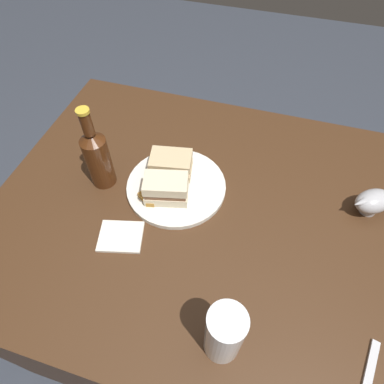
{
  "coord_description": "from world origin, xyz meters",
  "views": [
    {
      "loc": [
        0.1,
        -0.5,
        1.52
      ],
      "look_at": [
        -0.05,
        0.02,
        0.81
      ],
      "focal_mm": 31.01,
      "sensor_mm": 36.0,
      "label": 1
    }
  ],
  "objects_px": {
    "sandwich_half_right": "(166,189)",
    "cider_bottle": "(97,157)",
    "plate": "(176,186)",
    "fork": "(367,384)",
    "napkin": "(121,236)",
    "sandwich_half_left": "(171,164)",
    "pint_glass": "(224,335)",
    "gravy_boat": "(373,201)"
  },
  "relations": [
    {
      "from": "sandwich_half_right",
      "to": "cider_bottle",
      "type": "distance_m",
      "value": 0.2
    },
    {
      "from": "plate",
      "to": "fork",
      "type": "bearing_deg",
      "value": -35.11
    },
    {
      "from": "napkin",
      "to": "sandwich_half_left",
      "type": "bearing_deg",
      "value": 76.5
    },
    {
      "from": "napkin",
      "to": "pint_glass",
      "type": "bearing_deg",
      "value": -29.83
    },
    {
      "from": "sandwich_half_right",
      "to": "pint_glass",
      "type": "distance_m",
      "value": 0.39
    },
    {
      "from": "pint_glass",
      "to": "cider_bottle",
      "type": "bearing_deg",
      "value": 141.9
    },
    {
      "from": "plate",
      "to": "cider_bottle",
      "type": "xyz_separation_m",
      "value": [
        -0.21,
        -0.03,
        0.09
      ]
    },
    {
      "from": "sandwich_half_left",
      "to": "fork",
      "type": "xyz_separation_m",
      "value": [
        0.54,
        -0.4,
        -0.04
      ]
    },
    {
      "from": "sandwich_half_left",
      "to": "cider_bottle",
      "type": "xyz_separation_m",
      "value": [
        -0.18,
        -0.08,
        0.05
      ]
    },
    {
      "from": "fork",
      "to": "gravy_boat",
      "type": "bearing_deg",
      "value": -168.05
    },
    {
      "from": "plate",
      "to": "pint_glass",
      "type": "distance_m",
      "value": 0.43
    },
    {
      "from": "sandwich_half_left",
      "to": "fork",
      "type": "height_order",
      "value": "sandwich_half_left"
    },
    {
      "from": "pint_glass",
      "to": "cider_bottle",
      "type": "height_order",
      "value": "cider_bottle"
    },
    {
      "from": "pint_glass",
      "to": "cider_bottle",
      "type": "relative_size",
      "value": 0.65
    },
    {
      "from": "plate",
      "to": "fork",
      "type": "height_order",
      "value": "plate"
    },
    {
      "from": "napkin",
      "to": "fork",
      "type": "xyz_separation_m",
      "value": [
        0.59,
        -0.16,
        -0.0
      ]
    },
    {
      "from": "gravy_boat",
      "to": "sandwich_half_left",
      "type": "bearing_deg",
      "value": -176.82
    },
    {
      "from": "pint_glass",
      "to": "fork",
      "type": "bearing_deg",
      "value": 2.08
    },
    {
      "from": "plate",
      "to": "pint_glass",
      "type": "relative_size",
      "value": 1.68
    },
    {
      "from": "cider_bottle",
      "to": "napkin",
      "type": "height_order",
      "value": "cider_bottle"
    },
    {
      "from": "gravy_boat",
      "to": "fork",
      "type": "distance_m",
      "value": 0.43
    },
    {
      "from": "sandwich_half_right",
      "to": "gravy_boat",
      "type": "relative_size",
      "value": 1.05
    },
    {
      "from": "cider_bottle",
      "to": "fork",
      "type": "bearing_deg",
      "value": -24.39
    },
    {
      "from": "sandwich_half_right",
      "to": "fork",
      "type": "xyz_separation_m",
      "value": [
        0.52,
        -0.31,
        -0.05
      ]
    },
    {
      "from": "sandwich_half_right",
      "to": "cider_bottle",
      "type": "xyz_separation_m",
      "value": [
        -0.2,
        0.02,
        0.05
      ]
    },
    {
      "from": "plate",
      "to": "gravy_boat",
      "type": "xyz_separation_m",
      "value": [
        0.52,
        0.07,
        0.04
      ]
    },
    {
      "from": "sandwich_half_right",
      "to": "cider_bottle",
      "type": "height_order",
      "value": "cider_bottle"
    },
    {
      "from": "fork",
      "to": "pint_glass",
      "type": "bearing_deg",
      "value": -74.91
    },
    {
      "from": "cider_bottle",
      "to": "fork",
      "type": "xyz_separation_m",
      "value": [
        0.72,
        -0.32,
        -0.1
      ]
    },
    {
      "from": "sandwich_half_right",
      "to": "napkin",
      "type": "relative_size",
      "value": 1.17
    },
    {
      "from": "sandwich_half_left",
      "to": "fork",
      "type": "bearing_deg",
      "value": -36.7
    },
    {
      "from": "pint_glass",
      "to": "sandwich_half_left",
      "type": "bearing_deg",
      "value": 121.18
    },
    {
      "from": "gravy_boat",
      "to": "cider_bottle",
      "type": "bearing_deg",
      "value": -171.65
    },
    {
      "from": "plate",
      "to": "pint_glass",
      "type": "height_order",
      "value": "pint_glass"
    },
    {
      "from": "sandwich_half_left",
      "to": "sandwich_half_right",
      "type": "distance_m",
      "value": 0.09
    },
    {
      "from": "sandwich_half_left",
      "to": "pint_glass",
      "type": "relative_size",
      "value": 0.76
    },
    {
      "from": "napkin",
      "to": "cider_bottle",
      "type": "bearing_deg",
      "value": 127.33
    },
    {
      "from": "sandwich_half_right",
      "to": "gravy_boat",
      "type": "height_order",
      "value": "sandwich_half_right"
    },
    {
      "from": "plate",
      "to": "sandwich_half_left",
      "type": "relative_size",
      "value": 2.2
    },
    {
      "from": "cider_bottle",
      "to": "sandwich_half_left",
      "type": "bearing_deg",
      "value": 23.0
    },
    {
      "from": "cider_bottle",
      "to": "napkin",
      "type": "distance_m",
      "value": 0.22
    },
    {
      "from": "pint_glass",
      "to": "gravy_boat",
      "type": "bearing_deg",
      "value": 56.1
    }
  ]
}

